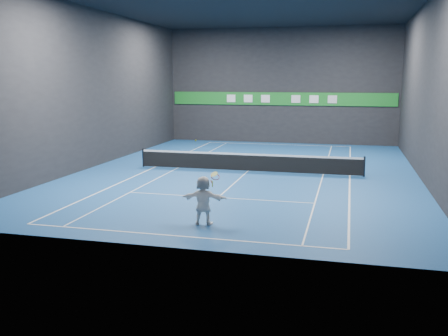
% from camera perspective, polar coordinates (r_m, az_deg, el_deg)
% --- Properties ---
extents(ground, '(26.00, 26.00, 0.00)m').
position_cam_1_polar(ground, '(27.61, 2.72, -0.39)').
color(ground, '#194B8B').
rests_on(ground, ground).
extents(ceiling, '(26.00, 26.00, 0.00)m').
position_cam_1_polar(ceiling, '(27.44, 2.89, 18.43)').
color(ceiling, black).
rests_on(ceiling, ground).
extents(wall_back, '(18.00, 0.10, 9.00)m').
position_cam_1_polar(wall_back, '(39.98, 6.53, 9.30)').
color(wall_back, black).
rests_on(wall_back, ground).
extents(wall_front, '(18.00, 0.10, 9.00)m').
position_cam_1_polar(wall_front, '(14.64, -7.39, 7.97)').
color(wall_front, black).
rests_on(wall_front, ground).
extents(wall_left, '(0.10, 26.00, 9.00)m').
position_cam_1_polar(wall_left, '(30.24, -14.37, 8.81)').
color(wall_left, black).
rests_on(wall_left, ground).
extents(wall_right, '(0.10, 26.00, 9.00)m').
position_cam_1_polar(wall_right, '(26.87, 22.18, 8.26)').
color(wall_right, black).
rests_on(wall_right, ground).
extents(baseline_near, '(10.98, 0.08, 0.01)m').
position_cam_1_polar(baseline_near, '(16.45, -5.61, -7.71)').
color(baseline_near, white).
rests_on(baseline_near, ground).
extents(baseline_far, '(10.98, 0.08, 0.01)m').
position_cam_1_polar(baseline_far, '(39.20, 6.18, 2.69)').
color(baseline_far, white).
rests_on(baseline_far, ground).
extents(sideline_doubles_left, '(0.08, 23.78, 0.01)m').
position_cam_1_polar(sideline_doubles_left, '(29.17, -7.91, 0.10)').
color(sideline_doubles_left, white).
rests_on(sideline_doubles_left, ground).
extents(sideline_doubles_right, '(0.08, 23.78, 0.01)m').
position_cam_1_polar(sideline_doubles_right, '(27.08, 14.18, -0.88)').
color(sideline_doubles_right, white).
rests_on(sideline_doubles_right, ground).
extents(sideline_singles_left, '(0.06, 23.78, 0.01)m').
position_cam_1_polar(sideline_singles_left, '(28.69, -5.35, -0.01)').
color(sideline_singles_left, white).
rests_on(sideline_singles_left, ground).
extents(sideline_singles_right, '(0.06, 23.78, 0.01)m').
position_cam_1_polar(sideline_singles_right, '(27.11, 11.26, -0.76)').
color(sideline_singles_right, white).
rests_on(sideline_singles_right, ground).
extents(service_line_near, '(8.23, 0.06, 0.01)m').
position_cam_1_polar(service_line_near, '(21.51, -0.68, -3.39)').
color(service_line_near, white).
rests_on(service_line_near, ground).
extents(service_line_far, '(8.23, 0.06, 0.01)m').
position_cam_1_polar(service_line_far, '(33.82, 4.88, 1.54)').
color(service_line_far, white).
rests_on(service_line_far, ground).
extents(center_service_line, '(0.06, 12.80, 0.01)m').
position_cam_1_polar(center_service_line, '(27.61, 2.72, -0.38)').
color(center_service_line, white).
rests_on(center_service_line, ground).
extents(player, '(1.63, 0.60, 1.73)m').
position_cam_1_polar(player, '(17.43, -2.37, -3.71)').
color(player, white).
rests_on(player, ground).
extents(tennis_ball, '(0.06, 0.06, 0.06)m').
position_cam_1_polar(tennis_ball, '(17.11, -3.26, 3.16)').
color(tennis_ball, '#BDD122').
rests_on(tennis_ball, player).
extents(tennis_net, '(12.50, 0.10, 1.07)m').
position_cam_1_polar(tennis_net, '(27.52, 2.73, 0.72)').
color(tennis_net, black).
rests_on(tennis_net, ground).
extents(sponsor_banner, '(17.64, 0.11, 1.00)m').
position_cam_1_polar(sponsor_banner, '(39.94, 6.49, 7.86)').
color(sponsor_banner, '#1C8127').
rests_on(sponsor_banner, wall_back).
extents(tennis_racket, '(0.42, 0.37, 0.58)m').
position_cam_1_polar(tennis_racket, '(17.19, -1.08, -1.11)').
color(tennis_racket, red).
rests_on(tennis_racket, player).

